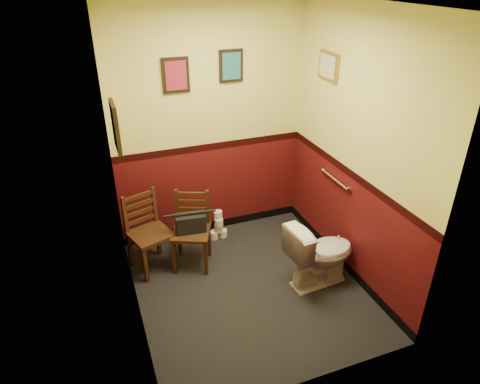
% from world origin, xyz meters
% --- Properties ---
extents(floor, '(2.20, 2.40, 0.00)m').
position_xyz_m(floor, '(0.00, 0.00, 0.00)').
color(floor, black).
rests_on(floor, ground).
extents(ceiling, '(2.20, 2.40, 0.00)m').
position_xyz_m(ceiling, '(0.00, 0.00, 2.70)').
color(ceiling, silver).
rests_on(ceiling, ground).
extents(wall_back, '(2.20, 0.00, 2.70)m').
position_xyz_m(wall_back, '(0.00, 1.20, 1.35)').
color(wall_back, '#4E0F11').
rests_on(wall_back, ground).
extents(wall_front, '(2.20, 0.00, 2.70)m').
position_xyz_m(wall_front, '(0.00, -1.20, 1.35)').
color(wall_front, '#4E0F11').
rests_on(wall_front, ground).
extents(wall_left, '(0.00, 2.40, 2.70)m').
position_xyz_m(wall_left, '(-1.10, 0.00, 1.35)').
color(wall_left, '#4E0F11').
rests_on(wall_left, ground).
extents(wall_right, '(0.00, 2.40, 2.70)m').
position_xyz_m(wall_right, '(1.10, 0.00, 1.35)').
color(wall_right, '#4E0F11').
rests_on(wall_right, ground).
extents(grab_bar, '(0.05, 0.56, 0.06)m').
position_xyz_m(grab_bar, '(1.07, 0.25, 0.95)').
color(grab_bar, silver).
rests_on(grab_bar, wall_right).
extents(framed_print_back_a, '(0.28, 0.04, 0.36)m').
position_xyz_m(framed_print_back_a, '(-0.35, 1.18, 1.95)').
color(framed_print_back_a, black).
rests_on(framed_print_back_a, wall_back).
extents(framed_print_back_b, '(0.26, 0.04, 0.34)m').
position_xyz_m(framed_print_back_b, '(0.25, 1.18, 2.00)').
color(framed_print_back_b, black).
rests_on(framed_print_back_b, wall_back).
extents(framed_print_left, '(0.04, 0.30, 0.38)m').
position_xyz_m(framed_print_left, '(-1.08, 0.10, 1.85)').
color(framed_print_left, black).
rests_on(framed_print_left, wall_left).
extents(framed_print_right, '(0.04, 0.34, 0.28)m').
position_xyz_m(framed_print_right, '(1.08, 0.60, 2.05)').
color(framed_print_right, olive).
rests_on(framed_print_right, wall_right).
extents(toilet, '(0.76, 0.47, 0.71)m').
position_xyz_m(toilet, '(0.72, -0.16, 0.35)').
color(toilet, white).
rests_on(toilet, floor).
extents(toilet_brush, '(0.13, 0.13, 0.46)m').
position_xyz_m(toilet_brush, '(0.98, -0.07, 0.07)').
color(toilet_brush, silver).
rests_on(toilet_brush, floor).
extents(chair_left, '(0.51, 0.51, 0.86)m').
position_xyz_m(chair_left, '(-0.86, 0.73, 0.43)').
color(chair_left, '#442714').
rests_on(chair_left, floor).
extents(chair_right, '(0.51, 0.51, 0.84)m').
position_xyz_m(chair_right, '(-0.41, 0.63, 0.42)').
color(chair_right, '#442714').
rests_on(chair_right, floor).
extents(handbag, '(0.33, 0.19, 0.23)m').
position_xyz_m(handbag, '(-0.43, 0.59, 0.54)').
color(handbag, black).
rests_on(handbag, chair_right).
extents(tp_stack, '(0.21, 0.13, 0.37)m').
position_xyz_m(tp_stack, '(-0.00, 0.98, 0.16)').
color(tp_stack, silver).
rests_on(tp_stack, floor).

